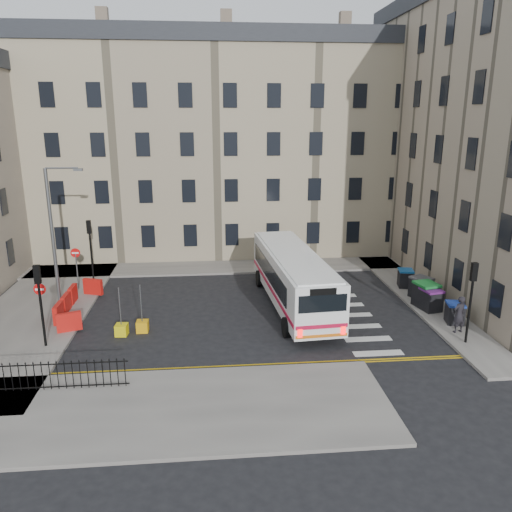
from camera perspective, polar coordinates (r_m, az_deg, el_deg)
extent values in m
plane|color=black|center=(29.45, 2.59, -6.15)|extent=(120.00, 120.00, 0.00)
cube|color=slate|center=(37.36, -8.37, -1.42)|extent=(36.00, 3.20, 0.15)
cube|color=slate|center=(35.33, 16.33, -2.91)|extent=(2.40, 26.00, 0.15)
cube|color=slate|center=(31.78, -23.70, -5.70)|extent=(6.00, 22.00, 0.15)
cube|color=slate|center=(20.48, -13.98, -16.83)|extent=(20.00, 6.00, 0.15)
cube|color=tan|center=(42.81, -9.70, 11.49)|extent=(38.00, 10.50, 16.00)
cube|color=black|center=(43.09, -10.26, 22.96)|extent=(38.30, 10.80, 1.20)
cylinder|color=black|center=(26.54, 23.18, -5.90)|extent=(0.12, 0.12, 3.20)
cube|color=black|center=(25.90, 23.66, -1.67)|extent=(0.28, 0.22, 0.90)
cylinder|color=black|center=(35.77, -18.29, -0.04)|extent=(0.12, 0.12, 3.20)
cube|color=black|center=(35.30, -18.57, 3.17)|extent=(0.28, 0.22, 0.90)
cylinder|color=black|center=(26.15, -23.25, -6.22)|extent=(0.12, 0.12, 3.20)
cube|color=black|center=(25.51, -23.74, -1.93)|extent=(0.28, 0.22, 0.90)
cylinder|color=#595B5E|center=(31.25, -22.21, 1.94)|extent=(0.20, 0.20, 8.00)
cube|color=#595B5E|center=(30.63, -23.00, 9.36)|extent=(0.50, 0.22, 0.14)
cylinder|color=#595B5E|center=(34.13, -19.77, -1.61)|extent=(0.08, 0.08, 2.40)
cube|color=red|center=(33.74, -20.00, 0.83)|extent=(0.60, 0.04, 0.60)
cylinder|color=#595B5E|center=(27.78, -23.23, -5.85)|extent=(0.08, 0.08, 2.40)
cube|color=red|center=(27.30, -23.56, -2.91)|extent=(0.60, 0.04, 0.60)
cube|color=red|center=(29.26, -21.65, -6.07)|extent=(0.25, 1.25, 1.00)
cube|color=red|center=(30.61, -20.89, -5.05)|extent=(0.25, 1.25, 1.00)
cube|color=red|center=(31.97, -20.20, -4.11)|extent=(0.25, 1.25, 1.00)
cube|color=red|center=(32.94, -18.13, -3.35)|extent=(1.26, 0.66, 1.00)
cube|color=red|center=(27.85, -20.59, -7.05)|extent=(1.26, 0.66, 1.00)
cube|color=black|center=(22.47, -24.48, -11.29)|extent=(7.80, 0.04, 0.04)
cube|color=black|center=(22.93, -24.19, -13.58)|extent=(7.80, 0.04, 0.04)
cube|color=white|center=(29.39, 4.26, -2.33)|extent=(3.55, 11.98, 2.69)
cube|color=black|center=(29.54, 1.47, -1.76)|extent=(0.76, 9.43, 1.07)
cube|color=black|center=(30.15, 6.53, -1.49)|extent=(0.76, 9.43, 1.07)
cube|color=black|center=(34.86, 1.98, 1.04)|extent=(2.36, 0.23, 1.18)
cube|color=black|center=(23.83, 7.64, -5.41)|extent=(2.36, 0.23, 0.86)
cube|color=#BB1032|center=(29.31, 1.65, -3.67)|extent=(0.90, 11.57, 0.19)
cube|color=#BB1032|center=(29.93, 6.77, -3.36)|extent=(0.90, 11.57, 0.19)
cube|color=#FF0C0C|center=(24.10, 5.05, -8.81)|extent=(0.24, 0.07, 0.43)
cube|color=#FF0C0C|center=(24.70, 9.94, -8.38)|extent=(0.24, 0.07, 0.43)
cylinder|color=black|center=(33.24, 0.35, -2.58)|extent=(0.38, 1.09, 1.07)
cylinder|color=black|center=(33.78, 4.85, -2.33)|extent=(0.38, 1.09, 1.07)
cylinder|color=black|center=(25.76, 3.48, -8.16)|extent=(0.38, 1.09, 1.07)
cylinder|color=black|center=(26.45, 9.21, -7.69)|extent=(0.38, 1.09, 1.07)
cube|color=black|center=(29.12, 21.75, -6.16)|extent=(1.04, 1.15, 1.03)
cube|color=navy|center=(28.92, 21.87, -5.11)|extent=(1.10, 1.20, 0.11)
cube|color=black|center=(30.48, 19.33, -4.83)|extent=(1.14, 1.26, 1.15)
cube|color=#611D6E|center=(30.28, 19.43, -3.69)|extent=(1.20, 1.32, 0.12)
cube|color=black|center=(30.90, 18.83, -4.34)|extent=(1.34, 1.47, 1.32)
cube|color=#186E2B|center=(30.67, 18.95, -3.06)|extent=(1.40, 1.54, 0.14)
cube|color=black|center=(32.34, 18.32, -3.53)|extent=(1.36, 1.44, 1.19)
cube|color=#3C3C3F|center=(32.15, 18.41, -2.43)|extent=(1.43, 1.51, 0.12)
cube|color=black|center=(34.12, 16.69, -2.53)|extent=(1.05, 1.16, 1.05)
cube|color=#16508B|center=(33.95, 16.77, -1.59)|extent=(1.11, 1.22, 0.11)
imported|color=black|center=(27.79, 22.21, -6.20)|extent=(0.81, 0.64, 1.97)
cube|color=#DF9D0C|center=(27.12, -12.84, -7.84)|extent=(0.61, 0.61, 0.60)
cube|color=yellow|center=(26.95, -15.11, -8.14)|extent=(0.66, 0.66, 0.60)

